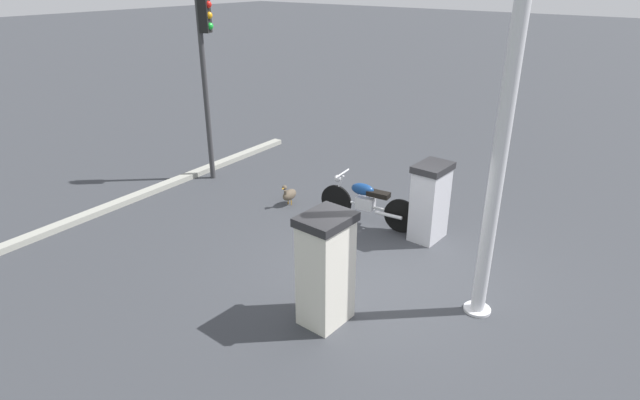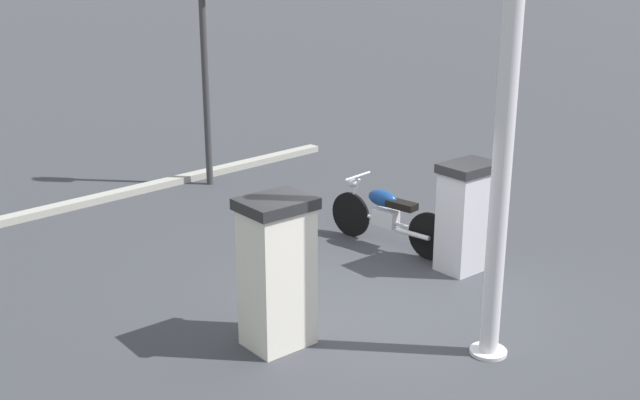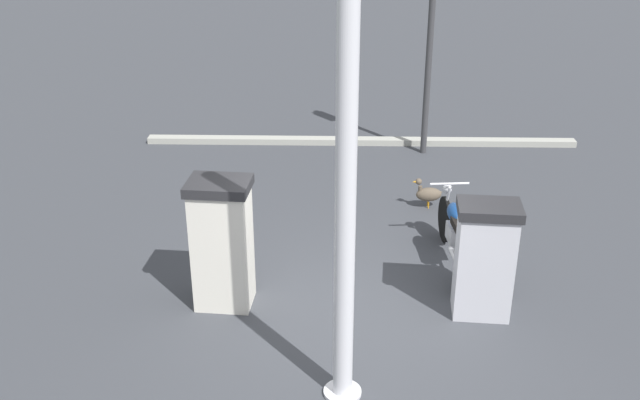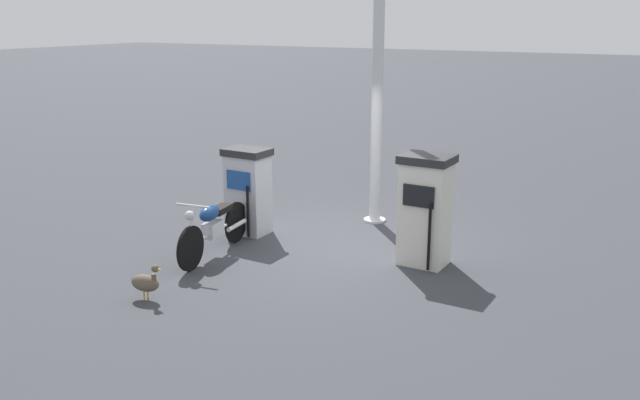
{
  "view_description": "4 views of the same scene",
  "coord_description": "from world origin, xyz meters",
  "px_view_note": "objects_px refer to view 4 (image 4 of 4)",
  "views": [
    {
      "loc": [
        -3.64,
        6.55,
        4.65
      ],
      "look_at": [
        1.1,
        0.41,
        1.21
      ],
      "focal_mm": 29.16,
      "sensor_mm": 36.0,
      "label": 1
    },
    {
      "loc": [
        -6.04,
        6.35,
        4.18
      ],
      "look_at": [
        1.35,
        -0.12,
        0.98
      ],
      "focal_mm": 44.15,
      "sensor_mm": 36.0,
      "label": 2
    },
    {
      "loc": [
        -7.66,
        -0.16,
        5.02
      ],
      "look_at": [
        1.62,
        0.5,
        0.77
      ],
      "focal_mm": 40.72,
      "sensor_mm": 36.0,
      "label": 3
    },
    {
      "loc": [
        9.44,
        4.92,
        3.67
      ],
      "look_at": [
        0.86,
        0.23,
        1.01
      ],
      "focal_mm": 38.54,
      "sensor_mm": 36.0,
      "label": 4
    }
  ],
  "objects_px": {
    "motorcycle_near_pump": "(213,226)",
    "canopy_support_pole": "(377,95)",
    "fuel_pump_near": "(248,190)",
    "wandering_duck": "(146,282)",
    "fuel_pump_far": "(425,210)"
  },
  "relations": [
    {
      "from": "motorcycle_near_pump",
      "to": "canopy_support_pole",
      "type": "height_order",
      "value": "canopy_support_pole"
    },
    {
      "from": "fuel_pump_near",
      "to": "canopy_support_pole",
      "type": "height_order",
      "value": "canopy_support_pole"
    },
    {
      "from": "motorcycle_near_pump",
      "to": "wandering_duck",
      "type": "bearing_deg",
      "value": 7.76
    },
    {
      "from": "wandering_duck",
      "to": "canopy_support_pole",
      "type": "bearing_deg",
      "value": 165.89
    },
    {
      "from": "fuel_pump_near",
      "to": "canopy_support_pole",
      "type": "distance_m",
      "value": 2.8
    },
    {
      "from": "fuel_pump_near",
      "to": "motorcycle_near_pump",
      "type": "xyz_separation_m",
      "value": [
        1.25,
        0.2,
        -0.26
      ]
    },
    {
      "from": "fuel_pump_near",
      "to": "wandering_duck",
      "type": "xyz_separation_m",
      "value": [
        3.05,
        0.45,
        -0.51
      ]
    },
    {
      "from": "fuel_pump_near",
      "to": "fuel_pump_far",
      "type": "bearing_deg",
      "value": 90.01
    },
    {
      "from": "motorcycle_near_pump",
      "to": "canopy_support_pole",
      "type": "xyz_separation_m",
      "value": [
        -2.91,
        1.43,
        1.81
      ]
    },
    {
      "from": "motorcycle_near_pump",
      "to": "fuel_pump_far",
      "type": "bearing_deg",
      "value": 112.71
    },
    {
      "from": "fuel_pump_near",
      "to": "canopy_support_pole",
      "type": "xyz_separation_m",
      "value": [
        -1.67,
        1.63,
        1.55
      ]
    },
    {
      "from": "wandering_duck",
      "to": "fuel_pump_far",
      "type": "bearing_deg",
      "value": 138.01
    },
    {
      "from": "fuel_pump_far",
      "to": "fuel_pump_near",
      "type": "bearing_deg",
      "value": -89.99
    },
    {
      "from": "fuel_pump_far",
      "to": "motorcycle_near_pump",
      "type": "bearing_deg",
      "value": -67.29
    },
    {
      "from": "fuel_pump_near",
      "to": "canopy_support_pole",
      "type": "bearing_deg",
      "value": 135.61
    }
  ]
}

